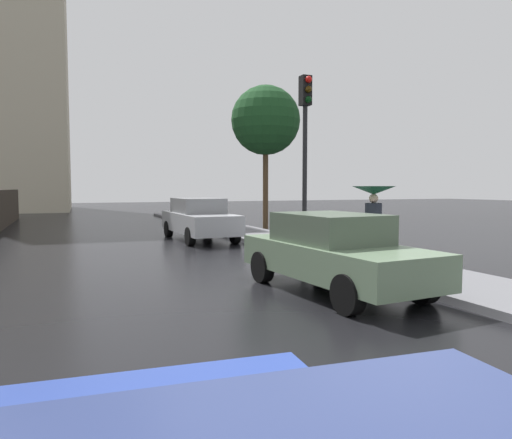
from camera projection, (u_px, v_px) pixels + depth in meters
car_silver_mid_road at (199, 219)px, 16.88m from camera, size 1.87×4.58×1.50m
car_green_far_ahead at (333, 252)px, 8.47m from camera, size 1.99×4.23×1.41m
pedestrian_with_umbrella_near at (374, 204)px, 10.86m from camera, size 0.99×0.99×1.78m
traffic_light at (305, 132)px, 12.05m from camera, size 0.26×0.39×4.59m
street_tree_mid at (266, 121)px, 21.16m from camera, size 3.11×3.11×6.47m
distant_tower at (8, 0)px, 37.88m from camera, size 8.91×11.80×37.65m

